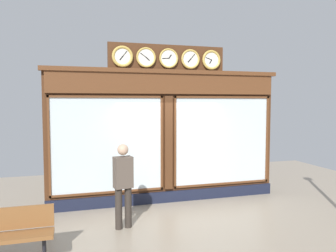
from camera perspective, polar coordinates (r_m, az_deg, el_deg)
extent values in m
plane|color=gray|center=(6.14, 7.98, -20.08)|extent=(14.00, 14.00, 0.00)
cube|color=#4C2B16|center=(8.42, -0.29, -2.09)|extent=(5.84, 0.30, 3.21)
cube|color=#191E33|center=(8.55, 0.04, -12.02)|extent=(5.84, 0.08, 0.28)
cube|color=brown|center=(8.21, 0.08, 7.25)|extent=(5.72, 0.08, 0.49)
cube|color=brown|center=(8.25, 0.04, 9.30)|extent=(5.96, 0.20, 0.10)
cube|color=silver|center=(8.82, 9.33, -2.50)|extent=(2.57, 0.02, 2.22)
cube|color=brown|center=(8.74, 9.47, 4.89)|extent=(2.67, 0.04, 0.05)
cube|color=brown|center=(9.00, 9.30, -9.70)|extent=(2.67, 0.04, 0.05)
cube|color=brown|center=(9.44, 16.55, -2.18)|extent=(0.05, 0.04, 2.32)
cube|color=brown|center=(8.31, 1.23, -2.84)|extent=(0.05, 0.04, 2.32)
cube|color=silver|center=(7.98, -10.25, -3.19)|extent=(2.57, 0.02, 2.22)
cube|color=brown|center=(7.90, -10.34, 4.97)|extent=(2.67, 0.04, 0.05)
cube|color=brown|center=(8.18, -10.14, -11.11)|extent=(2.67, 0.04, 0.05)
cube|color=brown|center=(7.93, -19.71, -3.42)|extent=(0.05, 0.04, 2.32)
cube|color=brown|center=(8.21, -1.10, -2.93)|extent=(0.05, 0.04, 2.32)
cube|color=#4C2B16|center=(8.26, 0.06, -2.88)|extent=(0.20, 0.10, 2.32)
cube|color=#4C2B16|center=(8.32, -0.04, 11.45)|extent=(2.93, 0.06, 0.67)
cylinder|color=white|center=(8.63, 7.44, 11.15)|extent=(0.40, 0.02, 0.40)
torus|color=gold|center=(8.63, 7.45, 11.15)|extent=(0.50, 0.06, 0.50)
cube|color=black|center=(8.60, 7.30, 10.86)|extent=(0.07, 0.01, 0.10)
cube|color=black|center=(8.59, 6.99, 11.37)|extent=(0.16, 0.01, 0.07)
sphere|color=black|center=(8.62, 7.49, 11.16)|extent=(0.02, 0.02, 0.02)
cylinder|color=white|center=(8.42, 3.87, 11.35)|extent=(0.40, 0.02, 0.40)
torus|color=gold|center=(8.42, 3.88, 11.35)|extent=(0.49, 0.05, 0.49)
cube|color=black|center=(8.39, 3.66, 11.10)|extent=(0.09, 0.01, 0.09)
cube|color=black|center=(8.43, 4.26, 11.78)|extent=(0.12, 0.01, 0.14)
sphere|color=black|center=(8.40, 3.91, 11.36)|extent=(0.02, 0.02, 0.02)
cylinder|color=white|center=(8.24, 0.12, 11.52)|extent=(0.40, 0.02, 0.40)
torus|color=gold|center=(8.24, 0.13, 11.52)|extent=(0.48, 0.05, 0.48)
cube|color=black|center=(8.24, 0.37, 11.83)|extent=(0.08, 0.01, 0.10)
cube|color=black|center=(8.20, -0.42, 11.51)|extent=(0.17, 0.01, 0.02)
sphere|color=black|center=(8.23, 0.16, 11.53)|extent=(0.02, 0.02, 0.02)
cylinder|color=white|center=(8.10, -3.78, 11.64)|extent=(0.40, 0.02, 0.40)
torus|color=gold|center=(8.10, -3.77, 11.64)|extent=(0.48, 0.05, 0.48)
cube|color=black|center=(8.09, -3.47, 11.40)|extent=(0.09, 0.01, 0.09)
cube|color=black|center=(8.08, -4.25, 12.00)|extent=(0.15, 0.01, 0.11)
sphere|color=black|center=(8.08, -3.75, 11.66)|extent=(0.02, 0.02, 0.02)
cylinder|color=white|center=(7.99, -7.80, 11.71)|extent=(0.40, 0.02, 0.40)
torus|color=gold|center=(7.99, -7.79, 11.72)|extent=(0.50, 0.07, 0.50)
cube|color=black|center=(7.97, -8.02, 11.43)|extent=(0.08, 0.01, 0.10)
cube|color=black|center=(8.00, -7.40, 12.19)|extent=(0.12, 0.01, 0.14)
sphere|color=black|center=(7.98, -7.78, 11.73)|extent=(0.02, 0.02, 0.02)
cylinder|color=#312A24|center=(6.85, -8.44, -13.82)|extent=(0.14, 0.14, 0.82)
cylinder|color=#312A24|center=(6.92, -6.84, -13.62)|extent=(0.14, 0.14, 0.82)
cube|color=brown|center=(6.70, -7.69, -7.84)|extent=(0.40, 0.29, 0.62)
sphere|color=tan|center=(6.62, -7.73, -4.03)|extent=(0.22, 0.22, 0.22)
cube|color=brown|center=(5.88, -26.07, -16.83)|extent=(1.40, 0.40, 0.06)
cube|color=brown|center=(5.96, -25.87, -14.10)|extent=(1.40, 0.04, 0.36)
cylinder|color=black|center=(5.90, -20.42, -18.95)|extent=(0.06, 0.06, 0.45)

